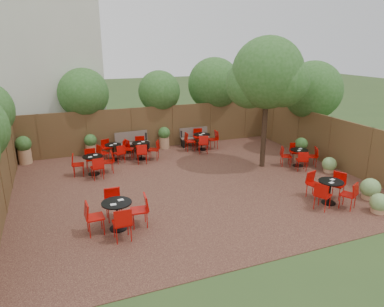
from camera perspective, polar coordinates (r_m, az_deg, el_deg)
name	(u,v)px	position (r m, az deg, el deg)	size (l,w,h in m)	color
ground	(193,185)	(12.69, 0.12, -5.03)	(80.00, 80.00, 0.00)	#354F23
courtyard_paving	(193,184)	(12.68, 0.12, -4.99)	(12.00, 10.00, 0.02)	#351A15
fence_back	(154,128)	(16.91, -6.18, 4.19)	(12.00, 0.08, 2.00)	#54381F
fence_left	(0,182)	(11.66, -28.49, -4.04)	(0.08, 10.00, 2.00)	#54381F
fence_right	(329,141)	(15.51, 21.20, 1.87)	(0.08, 10.00, 2.00)	#54381F
neighbour_building	(44,61)	(18.91, -22.75, 13.57)	(5.00, 4.00, 8.00)	beige
overhang_foliage	(156,98)	(14.45, -5.89, 8.87)	(15.82, 10.86, 2.70)	#29571C
courtyard_tree	(267,77)	(14.00, 12.06, 11.98)	(2.85, 2.76, 5.11)	black
park_bench_left	(132,142)	(16.42, -9.63, 1.86)	(1.56, 0.59, 0.95)	brown
park_bench_right	(194,136)	(17.30, 0.40, 2.78)	(1.44, 0.54, 0.88)	brown
bistro_tables	(182,164)	(13.44, -1.61, -1.66)	(9.38, 8.41, 0.91)	black
planters	(131,145)	(15.64, -9.74, 1.41)	(11.50, 4.51, 1.17)	#AF7E57
low_shrubs	(359,185)	(13.09, 25.26, -4.54)	(1.63, 3.83, 0.68)	#AF7E57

